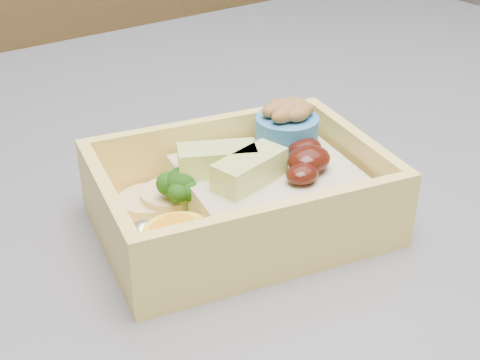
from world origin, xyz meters
TOP-DOWN VIEW (x-y plane):
  - bento_box at (-0.04, -0.17)m, footprint 0.23×0.19m

SIDE VIEW (x-z plane):
  - bento_box at x=-0.04m, z-range 0.91..0.98m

